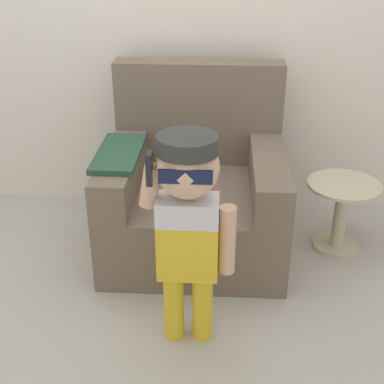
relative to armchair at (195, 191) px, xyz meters
name	(u,v)px	position (x,y,z in m)	size (l,w,h in m)	color
ground_plane	(152,260)	(-0.23, -0.23, -0.33)	(10.00, 10.00, 0.00)	#ADA89E
armchair	(195,191)	(0.00, 0.00, 0.00)	(1.00, 0.94, 0.99)	#6B5B4C
person_child	(188,211)	(0.02, -0.82, 0.32)	(0.40, 0.30, 0.98)	gold
side_table	(341,209)	(0.83, -0.02, -0.08)	(0.41, 0.41, 0.41)	beige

